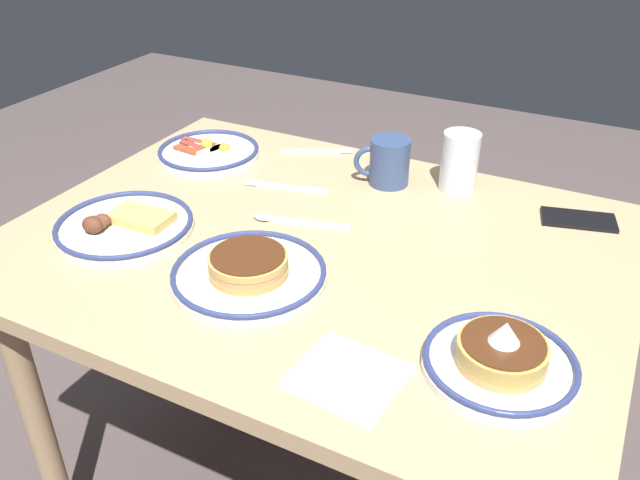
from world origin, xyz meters
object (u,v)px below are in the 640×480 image
object	(u,v)px
coffee_mug	(388,161)
fork_far	(286,187)
plate_center_pancakes	(249,271)
cell_phone	(579,220)
plate_far_companion	(124,225)
paper_napkin	(348,376)
fork_near	(317,151)
plate_far_side	(501,359)
drinking_glass	(459,164)
tea_spoon	(287,221)
plate_near_main	(209,152)

from	to	relation	value
coffee_mug	fork_far	distance (m)	0.23
plate_center_pancakes	cell_phone	world-z (taller)	plate_center_pancakes
plate_center_pancakes	plate_far_companion	distance (m)	0.31
plate_center_pancakes	paper_napkin	xyz separation A→B (m)	(-0.26, 0.14, -0.02)
fork_near	cell_phone	bearing A→B (deg)	174.24
plate_far_side	plate_center_pancakes	bearing A→B (deg)	-3.68
coffee_mug	fork_far	bearing A→B (deg)	33.72
drinking_glass	coffee_mug	bearing A→B (deg)	17.01
plate_far_companion	drinking_glass	distance (m)	0.71
plate_far_companion	paper_napkin	bearing A→B (deg)	162.98
tea_spoon	coffee_mug	bearing A→B (deg)	-113.17
plate_far_side	plate_far_companion	bearing A→B (deg)	-4.51
plate_center_pancakes	fork_far	world-z (taller)	plate_center_pancakes
drinking_glass	plate_center_pancakes	bearing A→B (deg)	67.18
cell_phone	plate_far_companion	bearing A→B (deg)	15.65
coffee_mug	paper_napkin	xyz separation A→B (m)	(-0.19, 0.61, -0.05)
drinking_glass	fork_far	xyz separation A→B (m)	(0.34, 0.17, -0.05)
fork_near	plate_center_pancakes	bearing A→B (deg)	105.40
tea_spoon	fork_near	bearing A→B (deg)	-72.24
plate_near_main	plate_center_pancakes	xyz separation A→B (m)	(-0.37, 0.40, 0.01)
cell_phone	fork_near	distance (m)	0.63
plate_far_companion	cell_phone	xyz separation A→B (m)	(-0.78, -0.45, -0.01)
plate_near_main	fork_far	xyz separation A→B (m)	(-0.25, 0.06, -0.01)
coffee_mug	fork_far	size ratio (longest dim) A/B	0.60
plate_far_side	coffee_mug	size ratio (longest dim) A/B	1.89
plate_near_main	plate_far_companion	bearing A→B (deg)	99.74
plate_far_companion	plate_far_side	distance (m)	0.76
drinking_glass	paper_napkin	size ratio (longest dim) A/B	0.86
coffee_mug	tea_spoon	xyz separation A→B (m)	(0.11, 0.26, -0.05)
plate_center_pancakes	drinking_glass	size ratio (longest dim) A/B	2.10
plate_far_side	fork_far	world-z (taller)	plate_far_side
tea_spoon	plate_center_pancakes	bearing A→B (deg)	101.46
paper_napkin	tea_spoon	distance (m)	0.46
cell_phone	plate_near_main	bearing A→B (deg)	-8.91
paper_napkin	plate_center_pancakes	bearing A→B (deg)	-28.92
plate_center_pancakes	tea_spoon	xyz separation A→B (m)	(0.04, -0.21, -0.01)
plate_far_companion	fork_far	distance (m)	0.36
fork_near	tea_spoon	distance (m)	0.35
fork_near	tea_spoon	size ratio (longest dim) A/B	0.84
plate_far_side	tea_spoon	bearing A→B (deg)	-25.86
plate_center_pancakes	fork_far	size ratio (longest dim) A/B	1.39
cell_phone	plate_center_pancakes	bearing A→B (deg)	31.03
plate_center_pancakes	coffee_mug	world-z (taller)	coffee_mug
paper_napkin	plate_far_companion	bearing A→B (deg)	-17.02
fork_near	plate_near_main	bearing A→B (deg)	32.55
plate_far_companion	cell_phone	size ratio (longest dim) A/B	1.86
plate_center_pancakes	cell_phone	xyz separation A→B (m)	(-0.48, -0.48, -0.01)
plate_far_companion	cell_phone	world-z (taller)	plate_far_companion
tea_spoon	plate_near_main	bearing A→B (deg)	-30.59
coffee_mug	plate_near_main	bearing A→B (deg)	8.14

